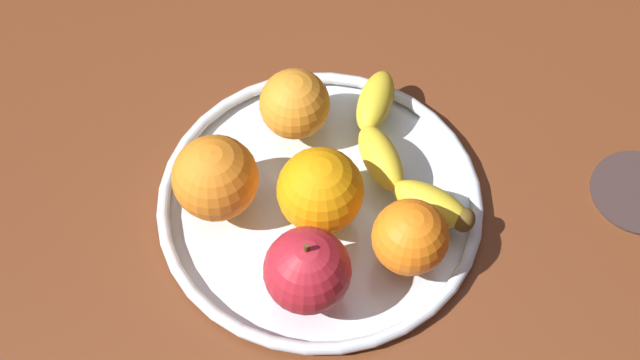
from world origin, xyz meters
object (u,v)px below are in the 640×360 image
object	(u,v)px
banana	(397,156)
orange_back_left	(320,191)
orange_back_right	(295,104)
apple	(307,271)
ambient_coaster	(640,191)
fruit_bowl	(320,202)
orange_front_left	(215,178)
orange_center	(410,237)

from	to	relation	value
banana	orange_back_left	size ratio (longest dim) A/B	2.53
orange_back_right	orange_back_left	bearing A→B (deg)	-26.79
apple	orange_back_left	xyz separation A→B (cm)	(-5.32, 6.01, 0.16)
apple	ambient_coaster	world-z (taller)	apple
fruit_bowl	apple	bearing A→B (deg)	-46.91
fruit_bowl	orange_front_left	distance (cm)	10.72
banana	orange_center	distance (cm)	10.03
orange_back_left	orange_back_right	distance (cm)	10.51
ambient_coaster	orange_back_right	bearing A→B (deg)	-142.04
orange_center	ambient_coaster	distance (cm)	25.14
orange_back_left	orange_front_left	size ratio (longest dim) A/B	1.00
fruit_bowl	banana	xyz separation A→B (cm)	(2.08, 7.99, 2.56)
orange_back_left	orange_front_left	world-z (taller)	same
orange_center	orange_back_right	bearing A→B (deg)	174.80
orange_back_left	orange_back_right	size ratio (longest dim) A/B	1.15
banana	ambient_coaster	distance (cm)	24.19
orange_back_right	ambient_coaster	world-z (taller)	orange_back_right
orange_back_left	apple	bearing A→B (deg)	-48.48
ambient_coaster	fruit_bowl	bearing A→B (deg)	-127.68
orange_back_left	orange_center	xyz separation A→B (cm)	(8.57, 3.10, -0.54)
orange_front_left	banana	bearing A→B (deg)	62.84
fruit_bowl	banana	distance (cm)	8.65
fruit_bowl	orange_center	bearing A→B (deg)	11.29
orange_back_left	fruit_bowl	bearing A→B (deg)	140.28
banana	ambient_coaster	size ratio (longest dim) A/B	2.08
fruit_bowl	orange_front_left	size ratio (longest dim) A/B	3.91
orange_center	orange_back_left	bearing A→B (deg)	-160.11
fruit_bowl	orange_center	size ratio (longest dim) A/B	4.54
orange_back_left	orange_front_left	xyz separation A→B (cm)	(-7.23, -6.40, 0.01)
orange_center	ambient_coaster	bearing A→B (deg)	67.95
orange_back_left	orange_back_right	bearing A→B (deg)	153.21
banana	orange_back_right	size ratio (longest dim) A/B	2.90
fruit_bowl	banana	bearing A→B (deg)	75.40
apple	orange_center	distance (cm)	9.68
orange_center	ambient_coaster	xyz separation A→B (cm)	(9.25, 22.84, -4.94)
fruit_bowl	orange_back_right	world-z (taller)	orange_back_right
orange_front_left	orange_center	bearing A→B (deg)	31.03
orange_center	ambient_coaster	world-z (taller)	orange_center
orange_front_left	ambient_coaster	bearing A→B (deg)	52.25
apple	fruit_bowl	bearing A→B (deg)	133.09
apple	orange_back_left	world-z (taller)	apple
banana	orange_front_left	world-z (taller)	orange_front_left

